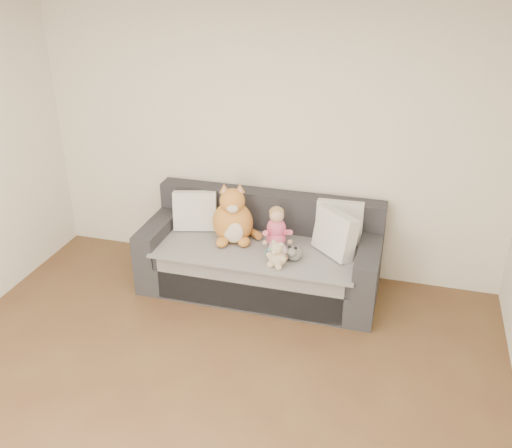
{
  "coord_description": "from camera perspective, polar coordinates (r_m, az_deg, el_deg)",
  "views": [
    {
      "loc": [
        1.27,
        -2.48,
        2.98
      ],
      "look_at": [
        0.04,
        1.87,
        0.75
      ],
      "focal_mm": 40.0,
      "sensor_mm": 36.0,
      "label": 1
    }
  ],
  "objects": [
    {
      "name": "sippy_cup",
      "position": [
        5.05,
        1.38,
        -2.86
      ],
      "size": [
        0.09,
        0.06,
        0.1
      ],
      "rotation": [
        0.0,
        0.0,
        -0.09
      ],
      "color": "#693A9F",
      "rests_on": "sofa"
    },
    {
      "name": "plush_cow",
      "position": [
        5.01,
        3.84,
        -2.92
      ],
      "size": [
        0.14,
        0.21,
        0.17
      ],
      "rotation": [
        0.0,
        0.0,
        -0.09
      ],
      "color": "white",
      "rests_on": "sofa"
    },
    {
      "name": "plush_cat",
      "position": [
        5.28,
        -2.31,
        0.47
      ],
      "size": [
        0.47,
        0.46,
        0.59
      ],
      "rotation": [
        0.0,
        0.0,
        0.31
      ],
      "color": "#B95E29",
      "rests_on": "sofa"
    },
    {
      "name": "toddler",
      "position": [
        5.17,
        2.08,
        -0.69
      ],
      "size": [
        0.28,
        0.4,
        0.39
      ],
      "rotation": [
        0.0,
        0.0,
        0.33
      ],
      "color": "#EA527C",
      "rests_on": "sofa"
    },
    {
      "name": "teddy_bear",
      "position": [
        4.89,
        2.1,
        -3.25
      ],
      "size": [
        0.19,
        0.15,
        0.25
      ],
      "rotation": [
        0.0,
        0.0,
        -0.29
      ],
      "color": "#CDB78E",
      "rests_on": "sofa"
    },
    {
      "name": "cushion_right_back",
      "position": [
        5.32,
        8.33,
        0.22
      ],
      "size": [
        0.44,
        0.21,
        0.41
      ],
      "rotation": [
        0.0,
        0.0,
        0.04
      ],
      "color": "silver",
      "rests_on": "sofa"
    },
    {
      "name": "room_shell",
      "position": [
        3.59,
        -6.96,
        -1.92
      ],
      "size": [
        5.0,
        5.0,
        5.0
      ],
      "color": "brown",
      "rests_on": "ground"
    },
    {
      "name": "cushion_right_front",
      "position": [
        5.1,
        7.92,
        -0.95
      ],
      "size": [
        0.45,
        0.43,
        0.41
      ],
      "rotation": [
        0.0,
        0.0,
        -0.73
      ],
      "color": "silver",
      "rests_on": "sofa"
    },
    {
      "name": "cushion_left",
      "position": [
        5.53,
        -6.12,
        1.32
      ],
      "size": [
        0.45,
        0.29,
        0.39
      ],
      "rotation": [
        0.0,
        0.0,
        0.27
      ],
      "color": "silver",
      "rests_on": "sofa"
    },
    {
      "name": "sofa",
      "position": [
        5.41,
        0.55,
        -3.32
      ],
      "size": [
        2.2,
        0.94,
        0.85
      ],
      "color": "#2A2B2F",
      "rests_on": "ground"
    }
  ]
}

